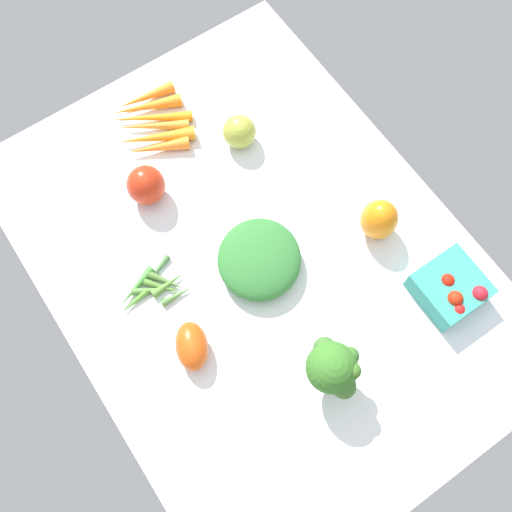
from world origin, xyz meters
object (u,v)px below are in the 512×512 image
object	(u,v)px
okra_pile	(156,287)
berry_basket	(451,288)
heirloom_tomato_green	(239,132)
carrot_bunch	(152,123)
bell_pepper_orange	(379,219)
leafy_greens_clump	(261,258)
broccoli_head	(333,368)
roma_tomato	(192,346)
bell_pepper_red	(146,185)

from	to	relation	value
okra_pile	berry_basket	xyz separation A→B (cm)	(-32.07, -45.24, 2.07)
heirloom_tomato_green	carrot_bunch	bearing A→B (deg)	44.99
bell_pepper_orange	berry_basket	world-z (taller)	bell_pepper_orange
berry_basket	bell_pepper_orange	bearing A→B (deg)	9.85
heirloom_tomato_green	leafy_greens_clump	xyz separation A→B (cm)	(-25.15, 11.85, -0.69)
broccoli_head	roma_tomato	world-z (taller)	broccoli_head
bell_pepper_orange	bell_pepper_red	world-z (taller)	bell_pepper_orange
broccoli_head	roma_tomato	distance (cm)	25.69
heirloom_tomato_green	leafy_greens_clump	world-z (taller)	heirloom_tomato_green
bell_pepper_red	carrot_bunch	bearing A→B (deg)	-33.45
okra_pile	broccoli_head	size ratio (longest dim) A/B	1.10
broccoli_head	heirloom_tomato_green	bearing A→B (deg)	-15.88
bell_pepper_red	okra_pile	bearing A→B (deg)	153.20
okra_pile	berry_basket	world-z (taller)	berry_basket
heirloom_tomato_green	okra_pile	bearing A→B (deg)	120.05
leafy_greens_clump	carrot_bunch	bearing A→B (deg)	2.20
broccoli_head	berry_basket	size ratio (longest dim) A/B	1.12
okra_pile	leafy_greens_clump	distance (cm)	20.79
okra_pile	roma_tomato	distance (cm)	14.17
carrot_bunch	broccoli_head	bearing A→B (deg)	179.18
roma_tomato	bell_pepper_orange	bearing A→B (deg)	114.28
okra_pile	carrot_bunch	xyz separation A→B (cm)	(31.43, -17.98, 0.55)
carrot_bunch	bell_pepper_red	bearing A→B (deg)	146.55
carrot_bunch	leafy_greens_clump	distance (cm)	38.53
roma_tomato	leafy_greens_clump	distance (cm)	21.16
roma_tomato	carrot_bunch	bearing A→B (deg)	-177.96
okra_pile	bell_pepper_red	world-z (taller)	bell_pepper_red
heirloom_tomato_green	berry_basket	size ratio (longest dim) A/B	0.59
bell_pepper_orange	heirloom_tomato_green	size ratio (longest dim) A/B	1.39
broccoli_head	leafy_greens_clump	bearing A→B (deg)	-5.47
bell_pepper_red	heirloom_tomato_green	bearing A→B (deg)	-89.49
bell_pepper_orange	heirloom_tomato_green	distance (cm)	33.84
carrot_bunch	okra_pile	bearing A→B (deg)	150.23
okra_pile	bell_pepper_orange	xyz separation A→B (cm)	(-13.94, -42.09, 4.04)
bell_pepper_orange	berry_basket	size ratio (longest dim) A/B	0.83
leafy_greens_clump	bell_pepper_red	xyz separation A→B (cm)	(24.95, 10.41, 1.46)
bell_pepper_red	berry_basket	bearing A→B (deg)	-144.09
broccoli_head	berry_basket	bearing A→B (deg)	-90.31
leafy_greens_clump	bell_pepper_red	distance (cm)	27.08
broccoli_head	roma_tomato	size ratio (longest dim) A/B	1.44
heirloom_tomato_green	broccoli_head	world-z (taller)	broccoli_head
broccoli_head	bell_pepper_orange	bearing A→B (deg)	-54.30
heirloom_tomato_green	carrot_bunch	distance (cm)	18.96
bell_pepper_orange	carrot_bunch	distance (cm)	51.50
berry_basket	leafy_greens_clump	size ratio (longest dim) A/B	0.69
bell_pepper_orange	carrot_bunch	size ratio (longest dim) A/B	0.52
okra_pile	berry_basket	distance (cm)	55.49
broccoli_head	berry_basket	xyz separation A→B (cm)	(-0.15, -28.17, -5.41)
okra_pile	leafy_greens_clump	xyz separation A→B (cm)	(-7.04, -19.46, 1.99)
bell_pepper_red	roma_tomato	bearing A→B (deg)	163.28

